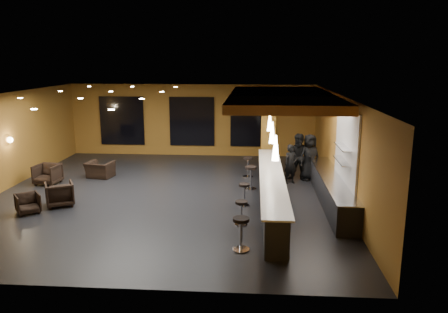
# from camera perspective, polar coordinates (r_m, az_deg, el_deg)

# --- Properties ---
(floor) EXTENTS (12.00, 13.00, 0.10)m
(floor) POSITION_cam_1_polar(r_m,az_deg,el_deg) (15.71, -7.46, -5.10)
(floor) COLOR black
(floor) RESTS_ON ground
(ceiling) EXTENTS (12.00, 13.00, 0.10)m
(ceiling) POSITION_cam_1_polar(r_m,az_deg,el_deg) (15.01, -7.85, 8.11)
(ceiling) COLOR black
(wall_back) EXTENTS (12.00, 0.10, 3.50)m
(wall_back) POSITION_cam_1_polar(r_m,az_deg,el_deg) (21.62, -4.17, 4.76)
(wall_back) COLOR #8D5D1F
(wall_back) RESTS_ON floor
(wall_front) EXTENTS (12.00, 0.10, 3.50)m
(wall_front) POSITION_cam_1_polar(r_m,az_deg,el_deg) (9.15, -15.92, -6.75)
(wall_front) COLOR #8D5D1F
(wall_front) RESTS_ON floor
(wall_right) EXTENTS (0.10, 13.00, 3.50)m
(wall_right) POSITION_cam_1_polar(r_m,az_deg,el_deg) (15.24, 15.24, 1.00)
(wall_right) COLOR #8D5D1F
(wall_right) RESTS_ON floor
(wood_soffit) EXTENTS (3.60, 8.00, 0.28)m
(wood_soffit) POSITION_cam_1_polar(r_m,az_deg,el_deg) (15.73, 7.48, 7.63)
(wood_soffit) COLOR #B87135
(wood_soffit) RESTS_ON ceiling
(window_left) EXTENTS (2.20, 0.06, 2.40)m
(window_left) POSITION_cam_1_polar(r_m,az_deg,el_deg) (22.29, -13.18, 4.57)
(window_left) COLOR black
(window_left) RESTS_ON wall_back
(window_center) EXTENTS (2.20, 0.06, 2.40)m
(window_center) POSITION_cam_1_polar(r_m,az_deg,el_deg) (21.52, -4.21, 4.59)
(window_center) COLOR black
(window_center) RESTS_ON wall_back
(window_right) EXTENTS (2.20, 0.06, 2.40)m
(window_right) POSITION_cam_1_polar(r_m,az_deg,el_deg) (21.30, 3.83, 4.51)
(window_right) COLOR black
(window_right) RESTS_ON wall_back
(tile_backsplash) EXTENTS (0.06, 3.20, 2.40)m
(tile_backsplash) POSITION_cam_1_polar(r_m,az_deg,el_deg) (14.21, 15.70, 1.18)
(tile_backsplash) COLOR white
(tile_backsplash) RESTS_ON wall_right
(bar_counter) EXTENTS (0.60, 8.00, 1.00)m
(bar_counter) POSITION_cam_1_polar(r_m,az_deg,el_deg) (14.29, 6.20, -4.55)
(bar_counter) COLOR black
(bar_counter) RESTS_ON floor
(bar_top) EXTENTS (0.78, 8.10, 0.05)m
(bar_top) POSITION_cam_1_polar(r_m,az_deg,el_deg) (14.15, 6.25, -2.52)
(bar_top) COLOR white
(bar_top) RESTS_ON bar_counter
(prep_counter) EXTENTS (0.70, 6.00, 0.86)m
(prep_counter) POSITION_cam_1_polar(r_m,az_deg,el_deg) (15.00, 13.80, -4.30)
(prep_counter) COLOR black
(prep_counter) RESTS_ON floor
(prep_top) EXTENTS (0.72, 6.00, 0.03)m
(prep_top) POSITION_cam_1_polar(r_m,az_deg,el_deg) (14.88, 13.90, -2.62)
(prep_top) COLOR silver
(prep_top) RESTS_ON prep_counter
(wall_shelf_lower) EXTENTS (0.30, 1.50, 0.03)m
(wall_shelf_lower) POSITION_cam_1_polar(r_m,az_deg,el_deg) (14.07, 15.20, -0.57)
(wall_shelf_lower) COLOR silver
(wall_shelf_lower) RESTS_ON wall_right
(wall_shelf_upper) EXTENTS (0.30, 1.50, 0.03)m
(wall_shelf_upper) POSITION_cam_1_polar(r_m,az_deg,el_deg) (13.98, 15.31, 1.23)
(wall_shelf_upper) COLOR silver
(wall_shelf_upper) RESTS_ON wall_right
(column) EXTENTS (0.60, 0.60, 3.50)m
(column) POSITION_cam_1_polar(r_m,az_deg,el_deg) (18.49, 5.80, 3.39)
(column) COLOR brown
(column) RESTS_ON floor
(wall_sconce) EXTENTS (0.22, 0.22, 0.22)m
(wall_sconce) POSITION_cam_1_polar(r_m,az_deg,el_deg) (17.83, -26.17, 1.96)
(wall_sconce) COLOR #FFE5B2
(wall_sconce) RESTS_ON wall_left
(pendant_0) EXTENTS (0.20, 0.20, 0.70)m
(pendant_0) POSITION_cam_1_polar(r_m,az_deg,el_deg) (11.90, 6.75, 1.12)
(pendant_0) COLOR white
(pendant_0) RESTS_ON wood_soffit
(pendant_1) EXTENTS (0.20, 0.20, 0.70)m
(pendant_1) POSITION_cam_1_polar(r_m,az_deg,el_deg) (14.35, 6.31, 3.11)
(pendant_1) COLOR white
(pendant_1) RESTS_ON wood_soffit
(pendant_2) EXTENTS (0.20, 0.20, 0.70)m
(pendant_2) POSITION_cam_1_polar(r_m,az_deg,el_deg) (16.82, 6.00, 4.53)
(pendant_2) COLOR white
(pendant_2) RESTS_ON wood_soffit
(staff_a) EXTENTS (0.66, 0.56, 1.52)m
(staff_a) POSITION_cam_1_polar(r_m,az_deg,el_deg) (16.93, 8.72, -0.98)
(staff_a) COLOR black
(staff_a) RESTS_ON floor
(staff_b) EXTENTS (1.07, 0.93, 1.87)m
(staff_b) POSITION_cam_1_polar(r_m,az_deg,el_deg) (17.30, 9.85, -0.13)
(staff_b) COLOR black
(staff_b) RESTS_ON floor
(staff_c) EXTENTS (1.06, 0.90, 1.83)m
(staff_c) POSITION_cam_1_polar(r_m,az_deg,el_deg) (17.51, 11.09, -0.09)
(staff_c) COLOR black
(staff_c) RESTS_ON floor
(armchair_a) EXTENTS (0.95, 0.96, 0.63)m
(armchair_a) POSITION_cam_1_polar(r_m,az_deg,el_deg) (14.95, -24.24, -5.61)
(armchair_a) COLOR black
(armchair_a) RESTS_ON floor
(armchair_b) EXTENTS (1.15, 1.16, 0.79)m
(armchair_b) POSITION_cam_1_polar(r_m,az_deg,el_deg) (15.30, -20.69, -4.58)
(armchair_b) COLOR black
(armchair_b) RESTS_ON floor
(armchair_c) EXTENTS (0.93, 0.95, 0.78)m
(armchair_c) POSITION_cam_1_polar(r_m,az_deg,el_deg) (18.01, -22.06, -2.16)
(armchair_c) COLOR black
(armchair_c) RESTS_ON floor
(armchair_d) EXTENTS (1.14, 1.04, 0.65)m
(armchair_d) POSITION_cam_1_polar(r_m,az_deg,el_deg) (18.36, -15.90, -1.66)
(armchair_d) COLOR black
(armchair_d) RESTS_ON floor
(bar_stool_0) EXTENTS (0.43, 0.43, 0.86)m
(bar_stool_0) POSITION_cam_1_polar(r_m,az_deg,el_deg) (11.04, 2.24, -9.52)
(bar_stool_0) COLOR silver
(bar_stool_0) RESTS_ON floor
(bar_stool_1) EXTENTS (0.37, 0.37, 0.73)m
(bar_stool_1) POSITION_cam_1_polar(r_m,az_deg,el_deg) (12.63, 2.28, -6.98)
(bar_stool_1) COLOR silver
(bar_stool_1) RESTS_ON floor
(bar_stool_2) EXTENTS (0.38, 0.38, 0.75)m
(bar_stool_2) POSITION_cam_1_polar(r_m,az_deg,el_deg) (14.26, 2.66, -4.62)
(bar_stool_2) COLOR silver
(bar_stool_2) RESTS_ON floor
(bar_stool_3) EXTENTS (0.44, 0.44, 0.87)m
(bar_stool_3) POSITION_cam_1_polar(r_m,az_deg,el_deg) (16.03, 3.51, -2.39)
(bar_stool_3) COLOR silver
(bar_stool_3) RESTS_ON floor
(bar_stool_4) EXTENTS (0.42, 0.42, 0.83)m
(bar_stool_4) POSITION_cam_1_polar(r_m,az_deg,el_deg) (17.70, 3.15, -1.03)
(bar_stool_4) COLOR silver
(bar_stool_4) RESTS_ON floor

